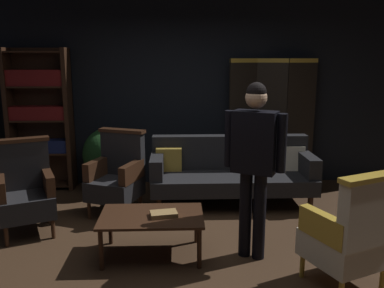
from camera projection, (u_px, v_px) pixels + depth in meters
The scene contains 12 objects.
ground_plane at pixel (195, 254), 4.05m from camera, with size 10.00×10.00×0.00m, color #3D2819.
back_wall at pixel (188, 92), 6.15m from camera, with size 7.20×0.10×2.80m, color black.
folding_screen at pixel (271, 121), 6.07m from camera, with size 1.30×0.23×1.90m.
bookshelf at pixel (40, 116), 5.89m from camera, with size 0.90×0.32×2.05m.
velvet_couch at pixel (231, 170), 5.40m from camera, with size 2.12×0.78×0.88m.
coffee_table at pixel (152, 220), 3.96m from camera, with size 1.00×0.64×0.42m.
armchair_gilt_accent at pixel (351, 234), 3.37m from camera, with size 0.76×0.76×1.04m.
armchair_wing_left at pixel (25, 190), 4.47m from camera, with size 0.76×0.76×1.04m.
armchair_wing_right at pixel (117, 175), 5.03m from camera, with size 0.75×0.75×1.04m.
standing_figure at pixel (254, 155), 3.80m from camera, with size 0.54×0.37×1.70m.
potted_plant at pixel (105, 156), 5.82m from camera, with size 0.63×0.63×0.92m.
book_tan_leather at pixel (164, 214), 3.92m from camera, with size 0.26×0.16×0.04m, color #9E7A47.
Camera 1 is at (-0.18, -3.73, 1.93)m, focal length 38.09 mm.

